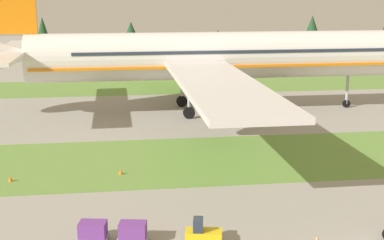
{
  "coord_description": "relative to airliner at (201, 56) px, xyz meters",
  "views": [
    {
      "loc": [
        -3.91,
        -27.9,
        17.84
      ],
      "look_at": [
        4.21,
        30.37,
        4.0
      ],
      "focal_mm": 52.0,
      "sensor_mm": 36.0,
      "label": 1
    }
  ],
  "objects": [
    {
      "name": "grass_strip_near",
      "position": [
        -8.64,
        -23.45,
        -8.43
      ],
      "size": [
        320.0,
        17.46,
        0.01
      ],
      "primitive_type": "cube",
      "color": "olive",
      "rests_on": "ground"
    },
    {
      "name": "grass_strip_far",
      "position": [
        -8.64,
        23.47,
        -8.43
      ],
      "size": [
        320.0,
        17.46,
        0.01
      ],
      "primitive_type": "cube",
      "color": "olive",
      "rests_on": "ground"
    },
    {
      "name": "airliner",
      "position": [
        0.0,
        0.0,
        0.0
      ],
      "size": [
        64.21,
        78.85,
        23.52
      ],
      "rotation": [
        0.0,
        0.0,
        -1.57
      ],
      "color": "silver",
      "rests_on": "ground"
    },
    {
      "name": "baggage_tug",
      "position": [
        -6.73,
        -43.9,
        -7.62
      ],
      "size": [
        2.8,
        1.76,
        1.97
      ],
      "rotation": [
        0.0,
        0.0,
        -1.76
      ],
      "color": "yellow",
      "rests_on": "ground"
    },
    {
      "name": "cargo_dolly_lead",
      "position": [
        -11.67,
        -42.97,
        -7.51
      ],
      "size": [
        2.44,
        1.88,
        1.55
      ],
      "rotation": [
        0.0,
        0.0,
        -1.76
      ],
      "color": "#A3A3A8",
      "rests_on": "ground"
    },
    {
      "name": "cargo_dolly_second",
      "position": [
        -14.52,
        -42.44,
        -7.51
      ],
      "size": [
        2.44,
        1.88,
        1.55
      ],
      "rotation": [
        0.0,
        0.0,
        -1.76
      ],
      "color": "#A3A3A8",
      "rests_on": "ground"
    },
    {
      "name": "taxiway_marker_1",
      "position": [
        -12.32,
        -27.43,
        -8.14
      ],
      "size": [
        0.44,
        0.44,
        0.59
      ],
      "primitive_type": "cone",
      "color": "orange",
      "rests_on": "ground"
    },
    {
      "name": "taxiway_marker_2",
      "position": [
        -22.77,
        -28.11,
        -8.14
      ],
      "size": [
        0.44,
        0.44,
        0.59
      ],
      "primitive_type": "cone",
      "color": "orange",
      "rests_on": "ground"
    },
    {
      "name": "distant_tree_line",
      "position": [
        -15.65,
        60.06,
        -1.54
      ],
      "size": [
        189.28,
        10.78,
        11.31
      ],
      "color": "#4C3823",
      "rests_on": "ground"
    }
  ]
}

